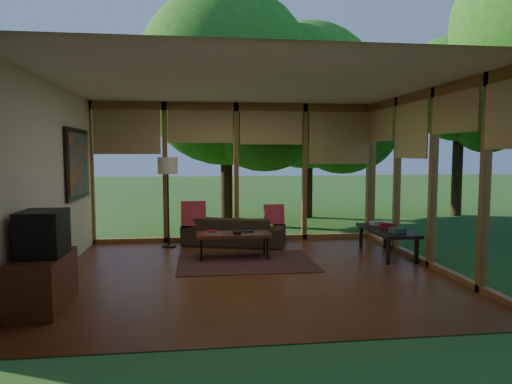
{
  "coord_description": "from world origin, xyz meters",
  "views": [
    {
      "loc": [
        -0.75,
        -6.43,
        1.73
      ],
      "look_at": [
        0.16,
        0.7,
        1.11
      ],
      "focal_mm": 32.0,
      "sensor_mm": 36.0,
      "label": 1
    }
  ],
  "objects": [
    {
      "name": "floor",
      "position": [
        0.0,
        0.0,
        0.0
      ],
      "size": [
        5.5,
        5.5,
        0.0
      ],
      "primitive_type": "plane",
      "color": "brown",
      "rests_on": "ground"
    },
    {
      "name": "ceiling",
      "position": [
        0.0,
        0.0,
        2.7
      ],
      "size": [
        5.5,
        5.5,
        0.0
      ],
      "primitive_type": "plane",
      "rotation": [
        3.14,
        0.0,
        0.0
      ],
      "color": "white",
      "rests_on": "ground"
    },
    {
      "name": "wall_left",
      "position": [
        -2.75,
        0.0,
        1.35
      ],
      "size": [
        0.04,
        5.0,
        2.7
      ],
      "primitive_type": "cube",
      "color": "silver",
      "rests_on": "ground"
    },
    {
      "name": "wall_front",
      "position": [
        0.0,
        -2.5,
        1.35
      ],
      "size": [
        5.5,
        0.04,
        2.7
      ],
      "primitive_type": "cube",
      "color": "silver",
      "rests_on": "ground"
    },
    {
      "name": "window_wall_back",
      "position": [
        0.0,
        2.5,
        1.35
      ],
      "size": [
        5.5,
        0.12,
        2.7
      ],
      "primitive_type": "cube",
      "color": "#925F2D",
      "rests_on": "ground"
    },
    {
      "name": "window_wall_right",
      "position": [
        2.75,
        0.0,
        1.35
      ],
      "size": [
        0.12,
        5.0,
        2.7
      ],
      "primitive_type": "cube",
      "color": "#925F2D",
      "rests_on": "ground"
    },
    {
      "name": "exterior_lawn",
      "position": [
        8.0,
        8.0,
        -0.01
      ],
      "size": [
        40.0,
        40.0,
        0.0
      ],
      "primitive_type": "plane",
      "color": "#275620",
      "rests_on": "ground"
    },
    {
      "name": "tree_nw",
      "position": [
        -0.06,
        4.59,
        3.51
      ],
      "size": [
        4.18,
        4.18,
        5.6
      ],
      "color": "#321F12",
      "rests_on": "ground"
    },
    {
      "name": "tree_ne",
      "position": [
        2.16,
        5.56,
        3.21
      ],
      "size": [
        3.84,
        3.84,
        5.14
      ],
      "color": "#321F12",
      "rests_on": "ground"
    },
    {
      "name": "tree_far",
      "position": [
        6.11,
        5.39,
        3.44
      ],
      "size": [
        2.83,
        2.83,
        4.87
      ],
      "color": "#321F12",
      "rests_on": "ground"
    },
    {
      "name": "rug",
      "position": [
        -0.01,
        0.63,
        0.01
      ],
      "size": [
        2.14,
        1.52,
        0.01
      ],
      "primitive_type": "cube",
      "color": "brown",
      "rests_on": "floor"
    },
    {
      "name": "sofa",
      "position": [
        -0.09,
        2.0,
        0.27
      ],
      "size": [
        2.0,
        1.24,
        0.55
      ],
      "primitive_type": "imported",
      "rotation": [
        0.0,
        0.0,
        2.85
      ],
      "color": "#382B1C",
      "rests_on": "floor"
    },
    {
      "name": "pillow_left",
      "position": [
        -0.84,
        1.95,
        0.61
      ],
      "size": [
        0.45,
        0.24,
        0.47
      ],
      "primitive_type": "cube",
      "rotation": [
        -0.21,
        0.0,
        0.0
      ],
      "color": "maroon",
      "rests_on": "sofa"
    },
    {
      "name": "pillow_right",
      "position": [
        0.66,
        1.95,
        0.57
      ],
      "size": [
        0.37,
        0.2,
        0.39
      ],
      "primitive_type": "cube",
      "rotation": [
        -0.21,
        0.0,
        0.0
      ],
      "color": "maroon",
      "rests_on": "sofa"
    },
    {
      "name": "ct_book_lower",
      "position": [
        -0.53,
        0.85,
        0.44
      ],
      "size": [
        0.2,
        0.16,
        0.03
      ],
      "primitive_type": "cube",
      "rotation": [
        0.0,
        0.0,
        -0.08
      ],
      "color": "#A9A399",
      "rests_on": "coffee_table"
    },
    {
      "name": "ct_book_upper",
      "position": [
        -0.53,
        0.85,
        0.47
      ],
      "size": [
        0.16,
        0.12,
        0.03
      ],
      "primitive_type": "cube",
      "rotation": [
        0.0,
        0.0,
        -0.01
      ],
      "color": "maroon",
      "rests_on": "coffee_table"
    },
    {
      "name": "ct_book_side",
      "position": [
        0.07,
        0.98,
        0.44
      ],
      "size": [
        0.19,
        0.14,
        0.03
      ],
      "primitive_type": "cube",
      "rotation": [
        0.0,
        0.0,
        -0.03
      ],
      "color": "black",
      "rests_on": "coffee_table"
    },
    {
      "name": "ct_bowl",
      "position": [
        -0.13,
        0.8,
        0.46
      ],
      "size": [
        0.16,
        0.16,
        0.07
      ],
      "primitive_type": "ellipsoid",
      "color": "black",
      "rests_on": "coffee_table"
    },
    {
      "name": "media_cabinet",
      "position": [
        -2.47,
        -1.22,
        0.3
      ],
      "size": [
        0.5,
        1.0,
        0.6
      ],
      "primitive_type": "cube",
      "color": "#5C2F19",
      "rests_on": "floor"
    },
    {
      "name": "television",
      "position": [
        -2.45,
        -1.22,
        0.85
      ],
      "size": [
        0.45,
        0.55,
        0.5
      ],
      "primitive_type": "cube",
      "color": "black",
      "rests_on": "media_cabinet"
    },
    {
      "name": "console_book_a",
      "position": [
        2.4,
        0.41,
        0.5
      ],
      "size": [
        0.27,
        0.23,
        0.08
      ],
      "primitive_type": "cube",
      "rotation": [
        0.0,
        0.0,
        0.31
      ],
      "color": "#305549",
      "rests_on": "side_console"
    },
    {
      "name": "console_book_b",
      "position": [
        2.4,
        0.86,
        0.5
      ],
      "size": [
        0.22,
        0.17,
        0.09
      ],
      "primitive_type": "cube",
      "rotation": [
        0.0,
        0.0,
        -0.17
      ],
      "color": "maroon",
      "rests_on": "side_console"
    },
    {
      "name": "console_book_c",
      "position": [
        2.4,
        1.26,
        0.48
      ],
      "size": [
        0.25,
        0.2,
        0.06
      ],
      "primitive_type": "cube",
      "rotation": [
        0.0,
        0.0,
        0.23
      ],
      "color": "#A9A399",
      "rests_on": "side_console"
    },
    {
      "name": "floor_lamp",
      "position": [
        -1.29,
        2.0,
        1.41
      ],
      "size": [
        0.36,
        0.36,
        1.65
      ],
      "color": "black",
      "rests_on": "floor"
    },
    {
      "name": "coffee_table",
      "position": [
        -0.18,
        0.9,
        0.39
      ],
      "size": [
        1.2,
        0.5,
        0.43
      ],
      "color": "#5C2F19",
      "rests_on": "floor"
    },
    {
      "name": "side_console",
      "position": [
        2.4,
        0.81,
        0.41
      ],
      "size": [
        0.6,
        1.4,
        0.46
      ],
      "color": "black",
      "rests_on": "floor"
    },
    {
      "name": "wall_painting",
      "position": [
        -2.71,
        1.4,
        1.55
      ],
      "size": [
        0.06,
        1.35,
        1.15
      ],
      "color": "black",
      "rests_on": "wall_left"
    }
  ]
}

